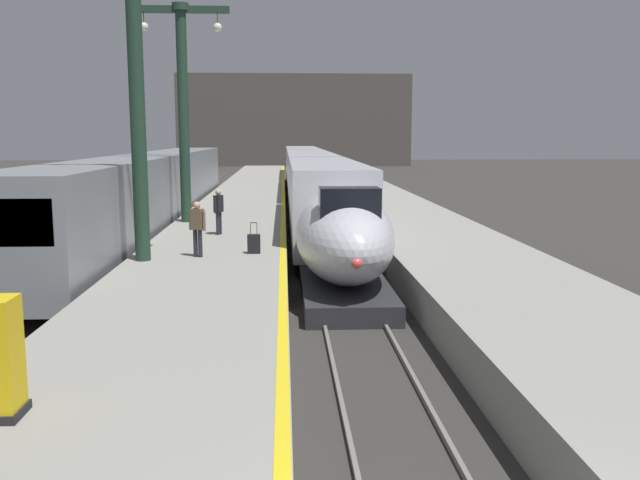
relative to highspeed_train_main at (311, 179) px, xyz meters
The scene contains 15 objects.
platform_left 14.79m from the highspeed_train_main, 105.97° to the right, with size 4.80×110.00×1.05m, color gray.
platform_right 14.79m from the highspeed_train_main, 74.03° to the right, with size 4.80×110.00×1.05m, color gray.
platform_left_safety_stripe 14.29m from the highspeed_train_main, 97.13° to the right, with size 0.20×107.80×0.01m, color yellow.
rail_main_left 11.59m from the highspeed_train_main, 93.76° to the right, with size 0.08×110.00×0.12m, color slate.
rail_main_right 11.59m from the highspeed_train_main, 86.24° to the right, with size 0.08×110.00×0.12m, color slate.
rail_secondary_left 14.56m from the highspeed_train_main, 127.81° to the right, with size 0.08×110.00×0.12m, color slate.
rail_secondary_right 13.70m from the highspeed_train_main, 122.80° to the right, with size 0.08×110.00×0.12m, color slate.
highspeed_train_main is the anchor object (origin of this frame).
regional_train_adjacent 12.87m from the highspeed_train_main, 128.99° to the right, with size 2.85×36.60×3.80m.
station_column_mid 24.78m from the highspeed_train_main, 104.00° to the right, with size 4.00×0.68×8.79m.
station_column_far 16.27m from the highspeed_train_main, 112.19° to the right, with size 4.00×0.68×9.01m.
passenger_near_edge 23.56m from the highspeed_train_main, 100.64° to the right, with size 0.52×0.36×1.69m.
passenger_mid_platform 18.87m from the highspeed_train_main, 102.72° to the right, with size 0.35×0.53×1.69m.
rolling_suitcase 22.79m from the highspeed_train_main, 96.75° to the right, with size 0.40×0.22×0.98m.
terminus_back_wall 63.30m from the highspeed_train_main, 90.00° to the left, with size 36.00×2.00×14.00m, color #4C4742.
Camera 1 is at (-1.73, -4.95, 4.71)m, focal length 38.49 mm.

